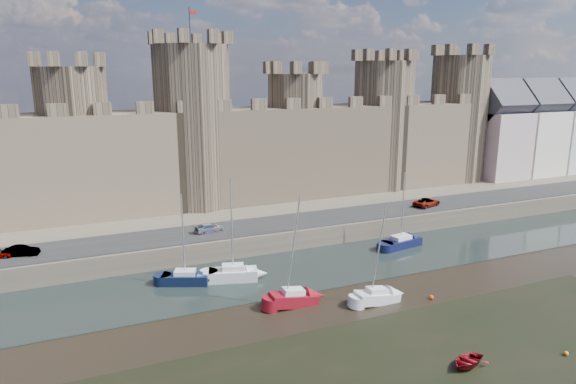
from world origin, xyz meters
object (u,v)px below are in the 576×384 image
at_px(sailboat_5, 377,296).
at_px(car_1, 21,251).
at_px(sailboat_1, 185,278).
at_px(car_2, 209,228).
at_px(sailboat_4, 293,298).
at_px(sailboat_3, 401,242).
at_px(sailboat_2, 233,273).
at_px(car_3, 427,202).

bearing_deg(sailboat_5, car_1, 146.72).
distance_m(sailboat_1, sailboat_5, 19.96).
bearing_deg(car_2, sailboat_4, -179.80).
height_order(car_2, sailboat_4, sailboat_4).
distance_m(sailboat_3, sailboat_5, 16.96).
relative_size(sailboat_1, sailboat_3, 1.01).
bearing_deg(sailboat_2, sailboat_5, -27.39).
xyz_separation_m(car_1, sailboat_5, (32.07, -20.22, -2.39)).
bearing_deg(sailboat_3, sailboat_2, 174.66).
relative_size(car_3, sailboat_3, 0.48).
bearing_deg(sailboat_2, sailboat_3, 20.27).
height_order(sailboat_2, sailboat_5, sailboat_2).
height_order(car_1, car_2, car_1).
height_order(car_3, sailboat_5, sailboat_5).
height_order(car_1, sailboat_2, sailboat_2).
relative_size(sailboat_1, sailboat_4, 0.89).
relative_size(sailboat_2, sailboat_5, 1.15).
distance_m(car_1, car_2, 20.82).
bearing_deg(sailboat_1, sailboat_2, 10.22).
bearing_deg(car_1, sailboat_2, -101.98).
distance_m(car_2, sailboat_2, 10.21).
distance_m(car_2, sailboat_3, 24.30).
xyz_separation_m(sailboat_1, sailboat_4, (8.54, -8.96, 0.01)).
distance_m(sailboat_3, sailboat_4, 21.60).
relative_size(car_1, car_3, 0.78).
relative_size(car_2, sailboat_3, 0.39).
distance_m(car_2, sailboat_5, 23.53).
distance_m(car_3, sailboat_4, 33.89).
bearing_deg(sailboat_3, car_3, 28.01).
bearing_deg(sailboat_5, sailboat_2, 135.98).
relative_size(car_1, sailboat_3, 0.37).
bearing_deg(sailboat_5, car_3, 42.24).
xyz_separation_m(sailboat_1, sailboat_3, (27.79, 0.84, -0.02)).
xyz_separation_m(car_3, sailboat_3, (-9.73, -7.61, -2.39)).
bearing_deg(car_2, sailboat_1, 139.79).
distance_m(car_1, sailboat_2, 22.99).
distance_m(car_2, sailboat_1, 10.48).
xyz_separation_m(car_2, sailboat_3, (22.80, -8.10, -2.29)).
xyz_separation_m(car_2, sailboat_1, (-4.99, -8.93, -2.27)).
relative_size(sailboat_2, sailboat_4, 1.02).
height_order(car_1, sailboat_4, sailboat_4).
bearing_deg(sailboat_2, car_3, 31.81).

